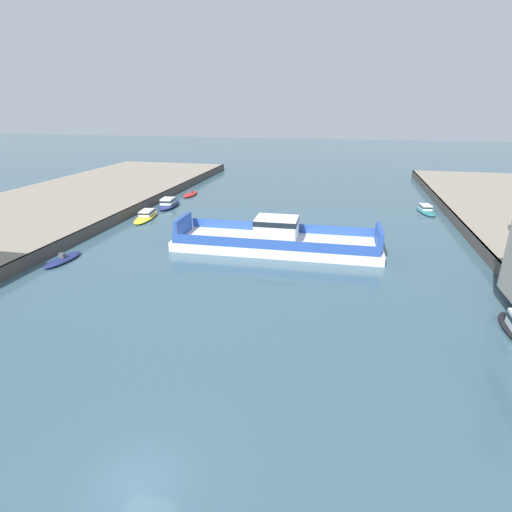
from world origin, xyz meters
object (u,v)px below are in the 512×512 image
Objects in this scene: moored_boat_mid_right at (63,259)px; moored_boat_upstream_b at (146,215)px; moored_boat_near_right at (426,209)px; moored_boat_far_right at (169,203)px; moored_boat_upstream_a at (190,194)px; chain_ferry at (276,240)px.

moored_boat_upstream_b reaches higher than moored_boat_mid_right.
moored_boat_far_right is (-41.10, -5.67, 0.16)m from moored_boat_near_right.
moored_boat_far_right reaches higher than moored_boat_upstream_b.
moored_boat_upstream_b reaches higher than moored_boat_upstream_a.
moored_boat_mid_right is (-21.79, -8.99, -0.89)m from chain_ferry.
moored_boat_mid_right is at bearing -91.79° from moored_boat_far_right.
moored_boat_upstream_b is (-0.48, -16.74, 0.18)m from moored_boat_upstream_a.
moored_boat_upstream_b is (-21.30, 9.31, -0.71)m from chain_ferry.
moored_boat_far_right is (-20.99, 16.67, -0.56)m from chain_ferry.
moored_boat_near_right is (20.11, 22.35, -0.72)m from chain_ferry.
moored_boat_mid_right is at bearing -91.59° from moored_boat_upstream_a.
moored_boat_far_right is (0.80, 25.66, 0.33)m from moored_boat_mid_right.
moored_boat_upstream_b is at bearing -162.53° from moored_boat_near_right.
chain_ferry is 23.59m from moored_boat_mid_right.
moored_boat_far_right is at bearing 88.21° from moored_boat_mid_right.
chain_ferry is at bearing -51.36° from moored_boat_upstream_a.
moored_boat_near_right is at bearing 7.86° from moored_boat_far_right.
moored_boat_near_right is at bearing 17.47° from moored_boat_upstream_b.
moored_boat_far_right is at bearing -91.06° from moored_boat_upstream_a.
chain_ferry is at bearing -38.46° from moored_boat_far_right.
moored_boat_mid_right is 0.94× the size of moored_boat_upstream_a.
moored_boat_mid_right is 0.66× the size of moored_boat_upstream_b.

